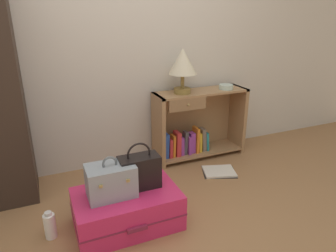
{
  "coord_description": "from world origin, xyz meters",
  "views": [
    {
      "loc": [
        -0.77,
        -1.44,
        1.5
      ],
      "look_at": [
        0.23,
        0.9,
        0.55
      ],
      "focal_mm": 32.93,
      "sensor_mm": 36.0,
      "label": 1
    }
  ],
  "objects_px": {
    "suitcase_large": "(127,209)",
    "handbag": "(139,171)",
    "table_lamp": "(183,64)",
    "bottle": "(50,226)",
    "bowl": "(226,87)",
    "open_book_on_floor": "(219,172)",
    "train_case": "(111,181)",
    "bookshelf": "(196,126)"
  },
  "relations": [
    {
      "from": "train_case",
      "to": "bottle",
      "type": "xyz_separation_m",
      "value": [
        -0.44,
        0.07,
        -0.3
      ]
    },
    {
      "from": "open_book_on_floor",
      "to": "train_case",
      "type": "bearing_deg",
      "value": -160.92
    },
    {
      "from": "suitcase_large",
      "to": "handbag",
      "type": "distance_m",
      "value": 0.29
    },
    {
      "from": "bookshelf",
      "to": "bowl",
      "type": "bearing_deg",
      "value": -9.35
    },
    {
      "from": "bookshelf",
      "to": "open_book_on_floor",
      "type": "distance_m",
      "value": 0.56
    },
    {
      "from": "train_case",
      "to": "open_book_on_floor",
      "type": "bearing_deg",
      "value": 19.08
    },
    {
      "from": "table_lamp",
      "to": "handbag",
      "type": "relative_size",
      "value": 1.23
    },
    {
      "from": "bowl",
      "to": "handbag",
      "type": "bearing_deg",
      "value": -148.0
    },
    {
      "from": "open_book_on_floor",
      "to": "bookshelf",
      "type": "bearing_deg",
      "value": 95.27
    },
    {
      "from": "bookshelf",
      "to": "handbag",
      "type": "xyz_separation_m",
      "value": [
        -0.9,
        -0.81,
        0.06
      ]
    },
    {
      "from": "open_book_on_floor",
      "to": "suitcase_large",
      "type": "bearing_deg",
      "value": -158.84
    },
    {
      "from": "suitcase_large",
      "to": "train_case",
      "type": "xyz_separation_m",
      "value": [
        -0.1,
        0.01,
        0.26
      ]
    },
    {
      "from": "bowl",
      "to": "train_case",
      "type": "distance_m",
      "value": 1.68
    },
    {
      "from": "suitcase_large",
      "to": "open_book_on_floor",
      "type": "bearing_deg",
      "value": 21.16
    },
    {
      "from": "table_lamp",
      "to": "bowl",
      "type": "relative_size",
      "value": 2.94
    },
    {
      "from": "bowl",
      "to": "open_book_on_floor",
      "type": "height_order",
      "value": "bowl"
    },
    {
      "from": "suitcase_large",
      "to": "bottle",
      "type": "xyz_separation_m",
      "value": [
        -0.54,
        0.08,
        -0.04
      ]
    },
    {
      "from": "bookshelf",
      "to": "bottle",
      "type": "xyz_separation_m",
      "value": [
        -1.55,
        -0.77,
        -0.25
      ]
    },
    {
      "from": "table_lamp",
      "to": "suitcase_large",
      "type": "distance_m",
      "value": 1.48
    },
    {
      "from": "open_book_on_floor",
      "to": "handbag",
      "type": "bearing_deg",
      "value": -158.39
    },
    {
      "from": "bookshelf",
      "to": "table_lamp",
      "type": "distance_m",
      "value": 0.7
    },
    {
      "from": "suitcase_large",
      "to": "train_case",
      "type": "relative_size",
      "value": 2.28
    },
    {
      "from": "table_lamp",
      "to": "open_book_on_floor",
      "type": "distance_m",
      "value": 1.12
    },
    {
      "from": "suitcase_large",
      "to": "train_case",
      "type": "bearing_deg",
      "value": 175.09
    },
    {
      "from": "table_lamp",
      "to": "bowl",
      "type": "height_order",
      "value": "table_lamp"
    },
    {
      "from": "bookshelf",
      "to": "suitcase_large",
      "type": "bearing_deg",
      "value": -140.1
    },
    {
      "from": "table_lamp",
      "to": "bowl",
      "type": "xyz_separation_m",
      "value": [
        0.5,
        -0.03,
        -0.27
      ]
    },
    {
      "from": "bookshelf",
      "to": "train_case",
      "type": "bearing_deg",
      "value": -143.03
    },
    {
      "from": "open_book_on_floor",
      "to": "table_lamp",
      "type": "bearing_deg",
      "value": 117.65
    },
    {
      "from": "handbag",
      "to": "bottle",
      "type": "distance_m",
      "value": 0.72
    },
    {
      "from": "handbag",
      "to": "open_book_on_floor",
      "type": "xyz_separation_m",
      "value": [
        0.94,
        0.37,
        -0.4
      ]
    },
    {
      "from": "table_lamp",
      "to": "bottle",
      "type": "height_order",
      "value": "table_lamp"
    },
    {
      "from": "bookshelf",
      "to": "train_case",
      "type": "distance_m",
      "value": 1.4
    },
    {
      "from": "table_lamp",
      "to": "train_case",
      "type": "bearing_deg",
      "value": -138.97
    },
    {
      "from": "bookshelf",
      "to": "handbag",
      "type": "height_order",
      "value": "bookshelf"
    },
    {
      "from": "suitcase_large",
      "to": "open_book_on_floor",
      "type": "height_order",
      "value": "suitcase_large"
    },
    {
      "from": "suitcase_large",
      "to": "bottle",
      "type": "height_order",
      "value": "suitcase_large"
    },
    {
      "from": "bookshelf",
      "to": "handbag",
      "type": "relative_size",
      "value": 2.8
    },
    {
      "from": "handbag",
      "to": "bottle",
      "type": "height_order",
      "value": "handbag"
    },
    {
      "from": "suitcase_large",
      "to": "table_lamp",
      "type": "bearing_deg",
      "value": 44.56
    },
    {
      "from": "train_case",
      "to": "suitcase_large",
      "type": "bearing_deg",
      "value": -4.91
    },
    {
      "from": "bookshelf",
      "to": "open_book_on_floor",
      "type": "relative_size",
      "value": 2.55
    }
  ]
}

